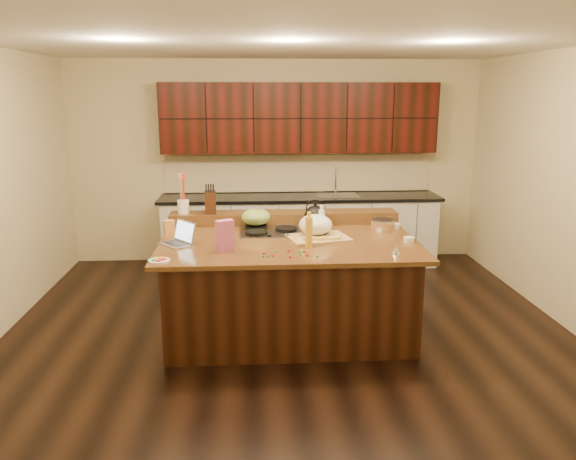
{
  "coord_description": "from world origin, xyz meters",
  "views": [
    {
      "loc": [
        -0.34,
        -5.12,
        2.27
      ],
      "look_at": [
        0.0,
        0.05,
        1.0
      ],
      "focal_mm": 35.0,
      "sensor_mm": 36.0,
      "label": 1
    }
  ],
  "objects": [
    {
      "name": "gumdrop_10",
      "position": [
        -0.24,
        -0.48,
        0.93
      ],
      "size": [
        0.02,
        0.02,
        0.02
      ],
      "primitive_type": "ellipsoid",
      "color": "red",
      "rests_on": "island"
    },
    {
      "name": "candy_plate",
      "position": [
        -1.11,
        -0.63,
        0.93
      ],
      "size": [
        0.2,
        0.2,
        0.01
      ],
      "primitive_type": "cylinder",
      "rotation": [
        0.0,
        0.0,
        -0.13
      ],
      "color": "white",
      "rests_on": "island"
    },
    {
      "name": "island",
      "position": [
        0.0,
        0.0,
        0.46
      ],
      "size": [
        2.4,
        1.6,
        0.92
      ],
      "color": "black",
      "rests_on": "ground"
    },
    {
      "name": "utensil_crock",
      "position": [
        -1.06,
        0.7,
        1.11
      ],
      "size": [
        0.12,
        0.12,
        0.14
      ],
      "primitive_type": "cylinder",
      "rotation": [
        0.0,
        0.0,
        0.03
      ],
      "color": "white",
      "rests_on": "back_ledge"
    },
    {
      "name": "wooden_tray",
      "position": [
        0.27,
        0.04,
        1.02
      ],
      "size": [
        0.63,
        0.51,
        0.22
      ],
      "rotation": [
        0.0,
        0.0,
        0.22
      ],
      "color": "tan",
      "rests_on": "island"
    },
    {
      "name": "green_bowl",
      "position": [
        -0.3,
        0.43,
        1.05
      ],
      "size": [
        0.36,
        0.36,
        0.16
      ],
      "primitive_type": "ellipsoid",
      "rotation": [
        0.0,
        0.0,
        -0.24
      ],
      "color": "olive",
      "rests_on": "cooktop"
    },
    {
      "name": "ramekin_b",
      "position": [
        0.94,
        0.25,
        0.94
      ],
      "size": [
        0.1,
        0.1,
        0.04
      ],
      "primitive_type": "cylinder",
      "rotation": [
        0.0,
        0.0,
        0.01
      ],
      "color": "white",
      "rests_on": "island"
    },
    {
      "name": "gumdrop_8",
      "position": [
        0.12,
        -0.57,
        0.93
      ],
      "size": [
        0.02,
        0.02,
        0.02
      ],
      "primitive_type": "ellipsoid",
      "color": "red",
      "rests_on": "island"
    },
    {
      "name": "laptop",
      "position": [
        -1.0,
        -0.1,
        0.98
      ],
      "size": [
        0.37,
        0.38,
        0.21
      ],
      "rotation": [
        0.0,
        0.0,
        -0.89
      ],
      "color": "#B7B7BC",
      "rests_on": "island"
    },
    {
      "name": "gumdrop_1",
      "position": [
        0.07,
        -0.54,
        0.93
      ],
      "size": [
        0.02,
        0.02,
        0.02
      ],
      "primitive_type": "ellipsoid",
      "color": "#198C26",
      "rests_on": "island"
    },
    {
      "name": "oil_bottle",
      "position": [
        0.17,
        -0.27,
        1.06
      ],
      "size": [
        0.07,
        0.07,
        0.27
      ],
      "primitive_type": "cylinder",
      "rotation": [
        0.0,
        0.0,
        0.01
      ],
      "color": "yellow",
      "rests_on": "island"
    },
    {
      "name": "gumdrop_4",
      "position": [
        0.11,
        -0.46,
        0.93
      ],
      "size": [
        0.02,
        0.02,
        0.02
      ],
      "primitive_type": "ellipsoid",
      "color": "red",
      "rests_on": "island"
    },
    {
      "name": "room",
      "position": [
        0.0,
        0.0,
        1.35
      ],
      "size": [
        5.52,
        5.02,
        2.72
      ],
      "color": "black",
      "rests_on": "ground"
    },
    {
      "name": "cooktop",
      "position": [
        0.0,
        0.3,
        0.94
      ],
      "size": [
        0.92,
        0.52,
        0.05
      ],
      "color": "gray",
      "rests_on": "island"
    },
    {
      "name": "package_box",
      "position": [
        -1.15,
        0.27,
        0.99
      ],
      "size": [
        0.12,
        0.1,
        0.14
      ],
      "primitive_type": "cube",
      "rotation": [
        0.0,
        0.0,
        0.36
      ],
      "color": "#C28544",
      "rests_on": "island"
    },
    {
      "name": "pink_bag",
      "position": [
        -0.58,
        -0.38,
        1.06
      ],
      "size": [
        0.17,
        0.14,
        0.28
      ],
      "primitive_type": "cube",
      "rotation": [
        0.0,
        0.0,
        0.46
      ],
      "color": "#B95781",
      "rests_on": "island"
    },
    {
      "name": "vinegar_bottle",
      "position": [
        0.33,
        0.14,
        1.04
      ],
      "size": [
        0.07,
        0.07,
        0.25
      ],
      "primitive_type": "cylinder",
      "rotation": [
        0.0,
        0.0,
        -0.02
      ],
      "color": "silver",
      "rests_on": "island"
    },
    {
      "name": "strainer_bowl",
      "position": [
        0.98,
        0.31,
        0.97
      ],
      "size": [
        0.28,
        0.28,
        0.09
      ],
      "primitive_type": "cylinder",
      "rotation": [
        0.0,
        0.0,
        0.18
      ],
      "color": "#996B3F",
      "rests_on": "island"
    },
    {
      "name": "ramekin_a",
      "position": [
        1.11,
        -0.16,
        0.94
      ],
      "size": [
        0.12,
        0.12,
        0.04
      ],
      "primitive_type": "cylinder",
      "rotation": [
        0.0,
        0.0,
        -0.19
      ],
      "color": "white",
      "rests_on": "island"
    },
    {
      "name": "knife_block",
      "position": [
        -0.77,
        0.7,
        1.15
      ],
      "size": [
        0.13,
        0.19,
        0.23
      ],
      "primitive_type": "cube",
      "rotation": [
        0.0,
        0.0,
        0.06
      ],
      "color": "black",
      "rests_on": "back_ledge"
    },
    {
      "name": "gumdrop_7",
      "position": [
        -0.25,
        -0.58,
        0.93
      ],
      "size": [
        0.02,
        0.02,
        0.02
      ],
      "primitive_type": "ellipsoid",
      "color": "#198C26",
      "rests_on": "island"
    },
    {
      "name": "kettle",
      "position": [
        0.3,
        0.43,
        1.06
      ],
      "size": [
        0.25,
        0.25,
        0.19
      ],
      "primitive_type": "ellipsoid",
      "rotation": [
        0.0,
        0.0,
        -0.2
      ],
      "color": "black",
      "rests_on": "cooktop"
    },
    {
      "name": "gumdrop_3",
      "position": [
        0.07,
        -0.45,
        0.93
      ],
      "size": [
        0.02,
        0.02,
        0.02
      ],
      "primitive_type": "ellipsoid",
      "color": "#198C26",
      "rests_on": "island"
    },
    {
      "name": "gumdrop_2",
      "position": [
        -0.17,
        -0.56,
        0.93
      ],
      "size": [
        0.02,
        0.02,
        0.02
      ],
      "primitive_type": "ellipsoid",
      "color": "red",
      "rests_on": "island"
    },
    {
      "name": "gumdrop_9",
      "position": [
        -0.21,
        -0.57,
        0.93
      ],
      "size": [
        0.02,
        0.02,
        0.02
      ],
      "primitive_type": "ellipsoid",
      "color": "#198C26",
      "rests_on": "island"
    },
    {
      "name": "gumdrop_11",
      "position": [
        0.21,
        -0.6,
        0.93
      ],
      "size": [
        0.02,
        0.02,
        0.02
      ],
      "primitive_type": "ellipsoid",
      "color": "#198C26",
      "rests_on": "island"
    },
    {
      "name": "gumdrop_6",
      "position": [
        -0.02,
        -0.61,
        0.93
      ],
      "size": [
        0.02,
        0.02,
        0.02
      ],
      "primitive_type": "ellipsoid",
      "color": "red",
      "rests_on": "island"
    },
    {
      "name": "ramekin_c",
      "position": [
        1.12,
        0.4,
        0.94
      ],
      "size": [
        0.11,
        0.11,
        0.04
      ],
      "primitive_type": "cylinder",
      "rotation": [
        0.0,
        0.0,
        -0.09
      ],
      "color": "white",
      "rests_on": "island"
    },
    {
      "name": "back_ledge",
      "position": [
        0.0,
        0.7,
        0.98
      ],
      "size": [
        2.4,
        0.3,
        0.12
      ],
      "primitive_type": "cube",
      "color": "black",
      "rests_on": "island"
    },
    {
      "name": "back_counter",
      "position": [
        0.3,
        2.23,
        0.98
      ],
      "size": [
        3.7,
        0.66,
        2.4
      ],
      "color": "silver",
      "rests_on": "ground"
    },
    {
      "name": "gumdrop_0",
      "position": [
        -0.03,
        -0.43,
        0.93
      ],
      "size": [
        0.02,
        0.02,
        0.02
      ],
      "primitive_type": "ellipsoid",
      "color": "red",
      "rests_on": "island"
    },
    {
      "name": "kitchen_timer",
      "position": [
        0.89,
        -0.56,
        0.96
      ],
      "size": [
        0.09,
        0.09,
        0.07
      ],
      "primitive_type": "cone",
      "rotation": [
        0.0,
        0.0,
        0.11
      ],
      "color": "silver",
      "rests_on": "island"
    },
    {
      "name": "gumdrop_5",
      "position": [
        -0.14,
        -0.43,
        0.93
      ],
      "size": [
        0.02,
        0.02,
        0.02
      ],
      "primitive_type": "ellipsoid",
      "color": "#198C26",
      "rests_on": "island"
    }
  ]
}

